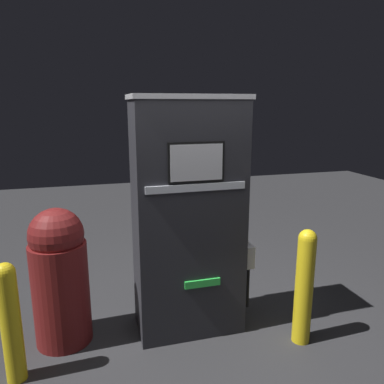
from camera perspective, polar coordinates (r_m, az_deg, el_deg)
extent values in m
plane|color=#2D2D30|center=(3.55, 0.58, -21.71)|extent=(14.00, 14.00, 0.00)
cube|color=#28282D|center=(3.51, -0.56, -12.74)|extent=(0.94, 0.50, 1.00)
cube|color=#28282D|center=(3.19, -0.61, 4.24)|extent=(0.94, 0.50, 1.07)
cube|color=#B7B7BC|center=(3.15, -0.63, 14.29)|extent=(0.97, 0.53, 0.04)
cube|color=black|center=(2.94, 0.69, 4.52)|extent=(0.46, 0.01, 0.32)
cube|color=silver|center=(2.93, 0.73, 4.50)|extent=(0.42, 0.01, 0.29)
cube|color=silver|center=(2.97, 0.70, 0.67)|extent=(0.82, 0.02, 0.06)
cube|color=#33D84C|center=(3.28, 1.63, -13.74)|extent=(0.31, 0.02, 0.06)
cube|color=#B7B7BC|center=(3.50, 8.12, -9.36)|extent=(0.09, 0.22, 0.21)
cylinder|color=black|center=(3.56, 8.46, -14.18)|extent=(0.03, 0.03, 0.38)
cylinder|color=yellow|center=(3.45, 16.66, -14.26)|extent=(0.15, 0.15, 0.95)
sphere|color=yellow|center=(3.26, 17.22, -6.78)|extent=(0.15, 0.15, 0.15)
cylinder|color=maroon|center=(3.52, -19.29, -14.35)|extent=(0.48, 0.48, 0.90)
sphere|color=maroon|center=(3.31, -19.99, -6.16)|extent=(0.45, 0.45, 0.45)
cylinder|color=yellow|center=(3.21, -25.82, -18.10)|extent=(0.15, 0.15, 0.87)
sphere|color=yellow|center=(3.02, -26.66, -10.93)|extent=(0.15, 0.15, 0.15)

